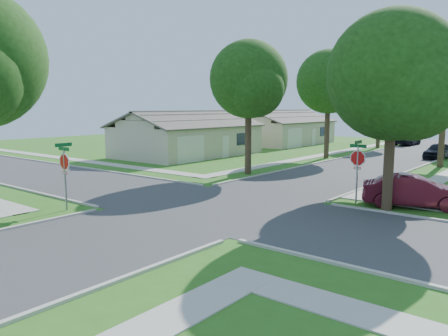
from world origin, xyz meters
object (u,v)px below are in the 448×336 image
car_driveway (414,191)px  car_curb_west (407,139)px  car_curb_east (438,151)px  stop_sign_sw (64,165)px  house_nw_far (282,132)px  tree_w_mid (329,85)px  tree_w_near (249,83)px  tree_e_near (393,86)px  tree_ne_corner (394,82)px  stop_sign_ne (358,161)px  house_nw_near (188,139)px  tree_w_far (380,98)px  tree_e_mid (446,84)px

car_driveway → car_curb_west: car_driveway is taller
car_curb_east → car_curb_west: size_ratio=0.84×
stop_sign_sw → house_nw_far: 38.40m
tree_w_mid → tree_w_near: bearing=-90.0°
tree_e_near → tree_ne_corner: size_ratio=0.96×
stop_sign_ne → house_nw_near: bearing=153.5°
tree_ne_corner → car_curb_west: bearing=105.1°
stop_sign_sw → tree_w_far: bearing=89.9°
tree_ne_corner → house_nw_far: bearing=128.8°
tree_e_mid → tree_w_mid: 9.40m
stop_sign_ne → house_nw_near: (-20.69, 10.30, -0.51)m
tree_e_near → tree_w_far: (-9.40, 25.00, -0.14)m
tree_ne_corner → tree_w_near: bearing=156.4°
tree_e_mid → tree_ne_corner: bearing=-84.6°
tree_w_mid → car_curb_west: bearing=85.6°
car_curb_east → tree_w_mid: bearing=-139.8°
tree_w_far → house_nw_far: size_ratio=0.59×
tree_e_mid → tree_w_near: bearing=-128.1°
stop_sign_sw → tree_w_near: 14.30m
car_curb_east → tree_ne_corner: bearing=-78.6°
tree_e_mid → tree_w_far: (-9.41, 13.00, -0.75)m
tree_w_near → tree_e_mid: bearing=51.9°
tree_w_mid → car_curb_east: tree_w_mid is taller
house_nw_far → tree_e_near: bearing=-47.9°
tree_w_far → house_nw_near: size_ratio=0.59×
tree_w_mid → car_curb_west: (1.44, 18.73, -5.78)m
car_driveway → car_curb_east: bearing=-9.9°
tree_ne_corner → tree_e_near: bearing=108.5°
stop_sign_ne → tree_w_mid: tree_w_mid is taller
tree_e_near → tree_w_mid: bearing=128.0°
car_driveway → tree_w_near: bearing=53.1°
stop_sign_ne → car_curb_west: size_ratio=0.61×
stop_sign_sw → tree_w_near: (0.06, 13.71, 4.08)m
tree_ne_corner → car_curb_east: (-3.16, 22.64, -4.89)m
tree_w_near → stop_sign_ne: bearing=-24.7°
tree_w_mid → car_curb_west: size_ratio=1.95×
tree_w_far → house_nw_near: 22.49m
tree_e_near → car_curb_west: tree_e_near is taller
stop_sign_sw → stop_sign_ne: 13.29m
tree_w_near → tree_ne_corner: bearing=-23.6°
tree_e_mid → tree_w_near: (-9.40, -12.00, -0.14)m
stop_sign_ne → tree_e_mid: bearing=89.8°
house_nw_near → car_curb_west: size_ratio=2.78×
tree_e_near → tree_w_mid: (-9.39, 12.00, 0.85)m
tree_e_near → car_curb_west: (-7.95, 30.74, -4.93)m
tree_e_near → tree_ne_corner: bearing=-71.5°
tree_ne_corner → car_driveway: bearing=61.0°
stop_sign_ne → house_nw_far: 34.26m
tree_e_near → car_curb_east: tree_e_near is taller
tree_e_near → tree_w_far: size_ratio=1.03×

